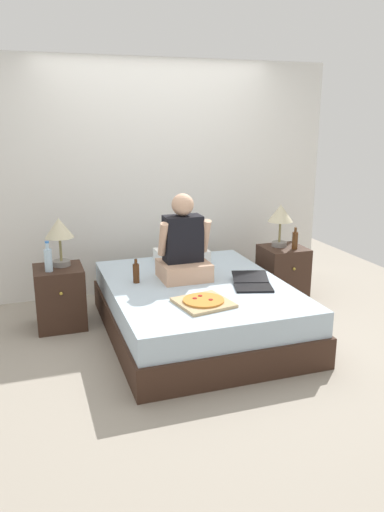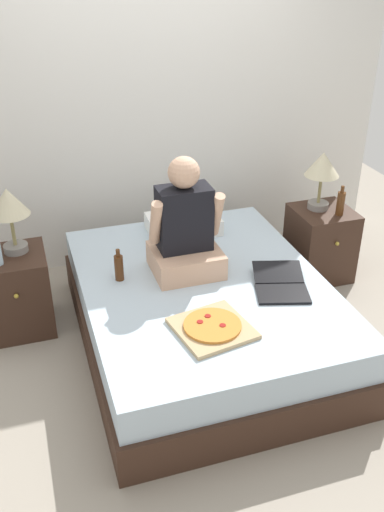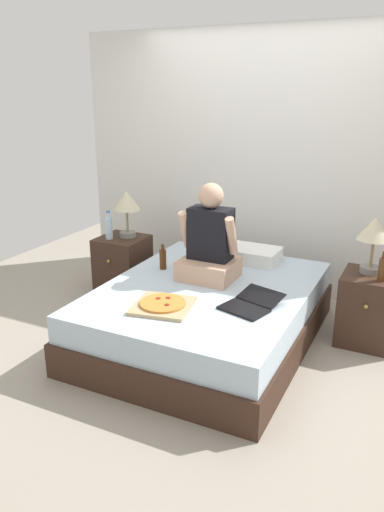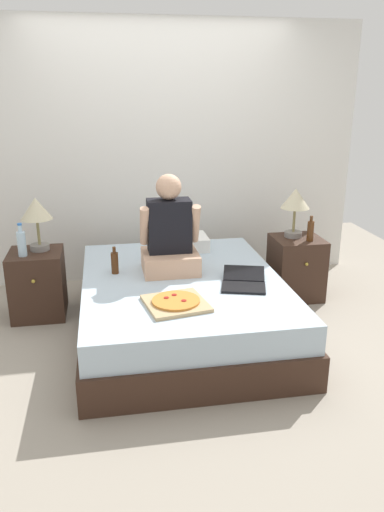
% 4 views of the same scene
% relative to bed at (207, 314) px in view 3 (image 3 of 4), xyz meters
% --- Properties ---
extents(ground_plane, '(5.96, 5.96, 0.00)m').
position_rel_bed_xyz_m(ground_plane, '(0.00, 0.00, -0.23)').
color(ground_plane, '#9E9384').
extents(wall_back, '(3.96, 0.12, 2.50)m').
position_rel_bed_xyz_m(wall_back, '(0.00, 1.37, 1.02)').
color(wall_back, silver).
rests_on(wall_back, ground).
extents(bed, '(1.57, 2.02, 0.47)m').
position_rel_bed_xyz_m(bed, '(0.00, 0.00, 0.00)').
color(bed, '#382319').
rests_on(bed, ground).
extents(nightstand_left, '(0.44, 0.47, 0.57)m').
position_rel_bed_xyz_m(nightstand_left, '(-1.16, 0.54, 0.05)').
color(nightstand_left, '#382319').
rests_on(nightstand_left, ground).
extents(lamp_on_left_nightstand, '(0.26, 0.26, 0.45)m').
position_rel_bed_xyz_m(lamp_on_left_nightstand, '(-1.12, 0.59, 0.67)').
color(lamp_on_left_nightstand, gray).
rests_on(lamp_on_left_nightstand, nightstand_left).
extents(water_bottle, '(0.07, 0.07, 0.28)m').
position_rel_bed_xyz_m(water_bottle, '(-1.24, 0.45, 0.45)').
color(water_bottle, silver).
rests_on(water_bottle, nightstand_left).
extents(nightstand_right, '(0.44, 0.47, 0.57)m').
position_rel_bed_xyz_m(nightstand_right, '(1.16, 0.54, 0.05)').
color(nightstand_right, '#382319').
rests_on(nightstand_right, ground).
extents(lamp_on_right_nightstand, '(0.26, 0.26, 0.45)m').
position_rel_bed_xyz_m(lamp_on_right_nightstand, '(1.13, 0.59, 0.67)').
color(lamp_on_right_nightstand, gray).
rests_on(lamp_on_right_nightstand, nightstand_right).
extents(beer_bottle, '(0.06, 0.06, 0.23)m').
position_rel_bed_xyz_m(beer_bottle, '(1.23, 0.44, 0.44)').
color(beer_bottle, '#512D14').
rests_on(beer_bottle, nightstand_right).
extents(pillow, '(0.52, 0.34, 0.12)m').
position_rel_bed_xyz_m(pillow, '(0.09, 0.73, 0.30)').
color(pillow, white).
rests_on(pillow, bed).
extents(person_seated, '(0.47, 0.40, 0.78)m').
position_rel_bed_xyz_m(person_seated, '(-0.07, 0.19, 0.53)').
color(person_seated, tan).
rests_on(person_seated, bed).
extents(laptop, '(0.42, 0.49, 0.07)m').
position_rel_bed_xyz_m(laptop, '(0.43, -0.23, 0.26)').
color(laptop, black).
rests_on(laptop, bed).
extents(pizza_box, '(0.47, 0.47, 0.05)m').
position_rel_bed_xyz_m(pizza_box, '(-0.12, -0.50, 0.26)').
color(pizza_box, tan).
rests_on(pizza_box, bed).
extents(beer_bottle_on_bed, '(0.06, 0.06, 0.22)m').
position_rel_bed_xyz_m(beer_bottle_on_bed, '(-0.51, 0.20, 0.33)').
color(beer_bottle_on_bed, '#4C2811').
rests_on(beer_bottle_on_bed, bed).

